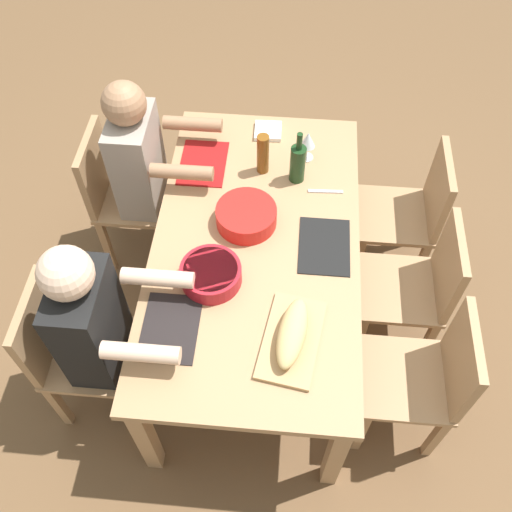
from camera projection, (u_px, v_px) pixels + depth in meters
The scene contains 21 objects.
ground_plane at pixel (256, 322), 3.18m from camera, with size 8.00×8.00×0.00m, color brown.
dining_table at pixel (256, 253), 2.65m from camera, with size 1.72×0.94×0.74m.
chair_far_center at pixel (419, 285), 2.75m from camera, with size 0.40×0.40×0.85m.
chair_far_left at pixel (412, 211), 3.03m from camera, with size 0.40×0.40×0.85m.
chair_near_left at pixel (120, 192), 3.11m from camera, with size 0.40×0.40×0.85m.
diner_near_left at pixel (146, 166), 2.92m from camera, with size 0.41×0.53×1.20m.
chair_far_right at pixel (427, 376), 2.47m from camera, with size 0.40×0.40×0.85m.
chair_near_right at pixel (72, 347), 2.56m from camera, with size 0.40×0.40×0.85m.
diner_near_right at pixel (101, 327), 2.37m from camera, with size 0.41×0.53×1.20m.
serving_bowl_fruit at pixel (246, 215), 2.61m from camera, with size 0.28×0.28×0.09m.
serving_bowl_greens at pixel (211, 274), 2.42m from camera, with size 0.26×0.26×0.08m.
cutting_board at pixel (292, 339), 2.28m from camera, with size 0.40×0.22×0.02m, color tan.
bread_loaf at pixel (292, 333), 2.24m from camera, with size 0.32×0.11×0.09m, color tan.
wine_bottle at pixel (298, 163), 2.73m from camera, with size 0.08×0.08×0.29m.
beer_bottle at pixel (263, 154), 2.76m from camera, with size 0.06×0.06×0.22m, color brown.
wine_glass at pixel (308, 141), 2.80m from camera, with size 0.08×0.08×0.17m.
placemat_far_center at pixel (324, 246), 2.56m from camera, with size 0.32×0.23×0.01m, color black.
fork_far_left at pixel (325, 191), 2.76m from camera, with size 0.02×0.17×0.01m, color silver.
placemat_near_left at pixel (203, 163), 2.87m from camera, with size 0.32×0.23×0.01m, color maroon.
placemat_near_right at pixel (170, 328), 2.32m from camera, with size 0.32×0.23×0.01m, color black.
napkin_stack at pixel (268, 131), 3.00m from camera, with size 0.14×0.14×0.02m, color white.
Camera 1 is at (1.56, 0.14, 2.79)m, focal length 39.91 mm.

